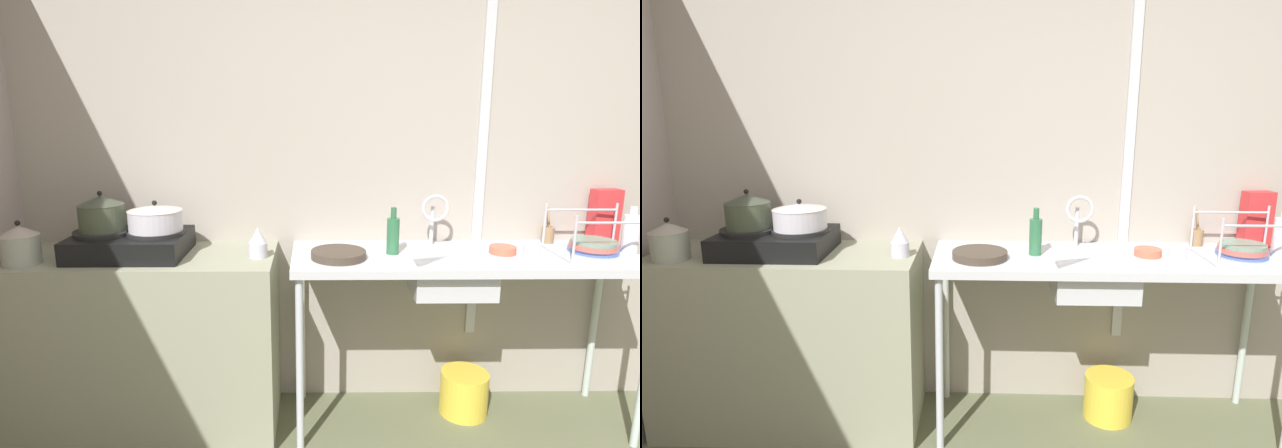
{
  "view_description": "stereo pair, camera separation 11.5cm",
  "coord_description": "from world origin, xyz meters",
  "views": [
    {
      "loc": [
        -0.49,
        -0.76,
        1.59
      ],
      "look_at": [
        -0.46,
        1.6,
        1.06
      ],
      "focal_mm": 28.29,
      "sensor_mm": 36.0,
      "label": 1
    },
    {
      "loc": [
        -0.38,
        -0.76,
        1.59
      ],
      "look_at": [
        -0.46,
        1.6,
        1.06
      ],
      "focal_mm": 28.29,
      "sensor_mm": 36.0,
      "label": 2
    }
  ],
  "objects": [
    {
      "name": "pot_on_left_burner",
      "position": [
        -1.5,
        1.6,
        1.11
      ],
      "size": [
        0.21,
        0.21,
        0.19
      ],
      "color": "#424B37",
      "rests_on": "stove"
    },
    {
      "name": "small_bowl_on_drainboard",
      "position": [
        0.43,
        1.61,
        0.92
      ],
      "size": [
        0.13,
        0.13,
        0.04
      ],
      "primitive_type": "cylinder",
      "color": "#BC5D43",
      "rests_on": "counter_sink"
    },
    {
      "name": "bottle_by_rack",
      "position": [
        1.03,
        1.58,
        1.01
      ],
      "size": [
        0.08,
        0.08,
        0.24
      ],
      "color": "white",
      "rests_on": "counter_sink"
    },
    {
      "name": "utensil_jar",
      "position": [
        0.75,
        1.81,
        0.95
      ],
      "size": [
        0.06,
        0.06,
        0.19
      ],
      "color": "#93714C",
      "rests_on": "counter_sink"
    },
    {
      "name": "percolator",
      "position": [
        -0.76,
        1.56,
        0.98
      ],
      "size": [
        0.09,
        0.09,
        0.14
      ],
      "color": "silver",
      "rests_on": "counter_concrete"
    },
    {
      "name": "counter_sink",
      "position": [
        0.25,
        1.6,
        0.84
      ],
      "size": [
        1.7,
        0.53,
        0.91
      ],
      "color": "silver",
      "rests_on": "ground"
    },
    {
      "name": "pot_on_right_burner",
      "position": [
        -1.25,
        1.6,
        1.09
      ],
      "size": [
        0.26,
        0.26,
        0.15
      ],
      "color": "silver",
      "rests_on": "stove"
    },
    {
      "name": "counter_concrete",
      "position": [
        -1.33,
        1.6,
        0.45
      ],
      "size": [
        1.3,
        0.53,
        0.91
      ],
      "primitive_type": "cube",
      "color": "gray",
      "rests_on": "ground"
    },
    {
      "name": "frying_pan",
      "position": [
        -0.38,
        1.54,
        0.93
      ],
      "size": [
        0.26,
        0.26,
        0.04
      ],
      "primitive_type": "cylinder",
      "color": "#3F342A",
      "rests_on": "counter_sink"
    },
    {
      "name": "cereal_box",
      "position": [
        1.03,
        1.81,
        1.05
      ],
      "size": [
        0.15,
        0.09,
        0.29
      ],
      "primitive_type": "cube",
      "rotation": [
        0.0,
        0.0,
        0.1
      ],
      "color": "red",
      "rests_on": "counter_sink"
    },
    {
      "name": "bucket_on_floor",
      "position": [
        0.31,
        1.66,
        0.12
      ],
      "size": [
        0.25,
        0.25,
        0.23
      ],
      "primitive_type": "cylinder",
      "color": "yellow",
      "rests_on": "ground"
    },
    {
      "name": "stove",
      "position": [
        -1.37,
        1.6,
        0.97
      ],
      "size": [
        0.53,
        0.4,
        0.12
      ],
      "color": "black",
      "rests_on": "counter_concrete"
    },
    {
      "name": "wall_back",
      "position": [
        0.0,
        1.91,
        1.26
      ],
      "size": [
        4.84,
        0.1,
        2.52
      ],
      "primitive_type": "cube",
      "color": "#A39A8E",
      "rests_on": "ground"
    },
    {
      "name": "faucet",
      "position": [
        0.12,
        1.73,
        1.09
      ],
      "size": [
        0.14,
        0.08,
        0.27
      ],
      "color": "silver",
      "rests_on": "counter_sink"
    },
    {
      "name": "bottle_by_sink",
      "position": [
        -0.11,
        1.61,
        1.0
      ],
      "size": [
        0.06,
        0.06,
        0.23
      ],
      "color": "#2C6641",
      "rests_on": "counter_sink"
    },
    {
      "name": "dish_rack",
      "position": [
        0.86,
        1.58,
        0.94
      ],
      "size": [
        0.38,
        0.32,
        0.23
      ],
      "color": "#B4B2BB",
      "rests_on": "counter_sink"
    },
    {
      "name": "cup_by_rack",
      "position": [
        0.55,
        1.55,
        0.94
      ],
      "size": [
        0.08,
        0.08,
        0.06
      ],
      "primitive_type": "cylinder",
      "color": "white",
      "rests_on": "counter_sink"
    },
    {
      "name": "pot_beside_stove",
      "position": [
        -1.82,
        1.46,
        1.0
      ],
      "size": [
        0.17,
        0.17,
        0.2
      ],
      "color": "#959A8B",
      "rests_on": "counter_concrete"
    },
    {
      "name": "wall_metal_strip",
      "position": [
        0.38,
        1.86,
        1.38
      ],
      "size": [
        0.05,
        0.01,
        2.01
      ],
      "primitive_type": "cube",
      "color": "silver"
    },
    {
      "name": "sink_basin",
      "position": [
        0.16,
        1.57,
        0.82
      ],
      "size": [
        0.38,
        0.37,
        0.17
      ],
      "primitive_type": "cube",
      "color": "silver",
      "rests_on": "counter_sink"
    }
  ]
}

